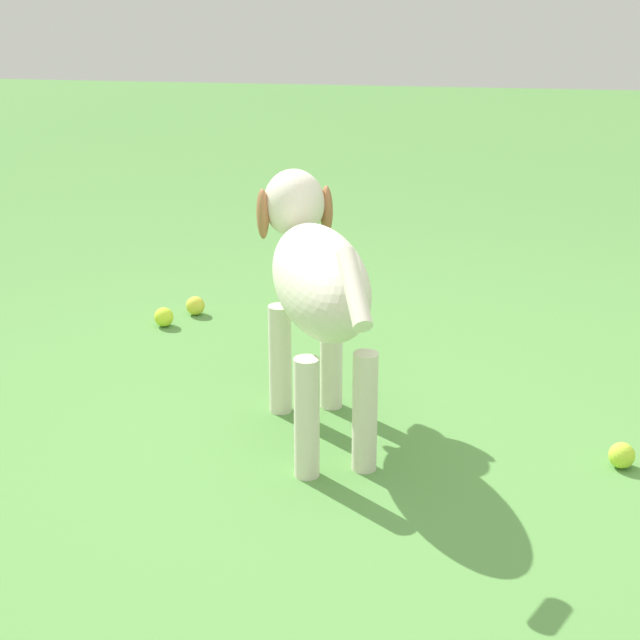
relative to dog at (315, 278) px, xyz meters
name	(u,v)px	position (x,y,z in m)	size (l,w,h in m)	color
ground	(355,478)	(-0.26, -0.13, -0.43)	(14.00, 14.00, 0.00)	#548C42
dog	(315,278)	(0.00, 0.00, 0.00)	(0.92, 0.43, 0.65)	silver
tennis_ball_0	(195,306)	(0.84, 0.54, -0.40)	(0.07, 0.07, 0.07)	#D2D13C
tennis_ball_1	(164,317)	(0.71, 0.62, -0.40)	(0.07, 0.07, 0.07)	#C7E532
tennis_ball_2	(622,455)	(-0.12, -0.79, -0.40)	(0.07, 0.07, 0.07)	#BFE439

